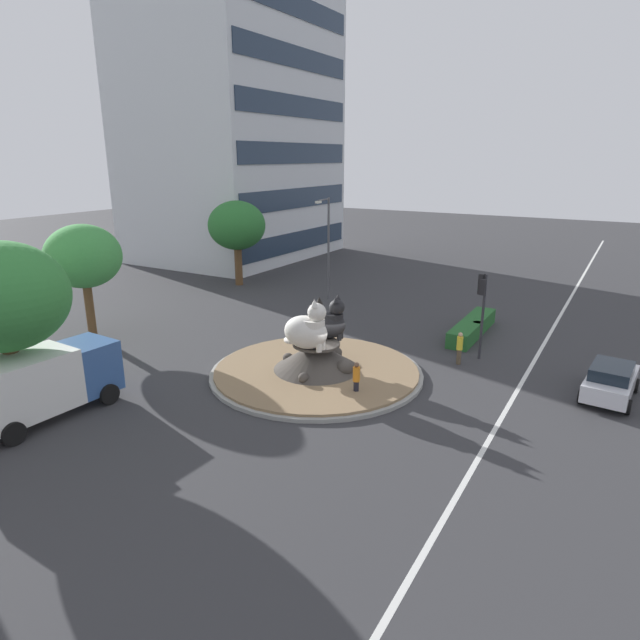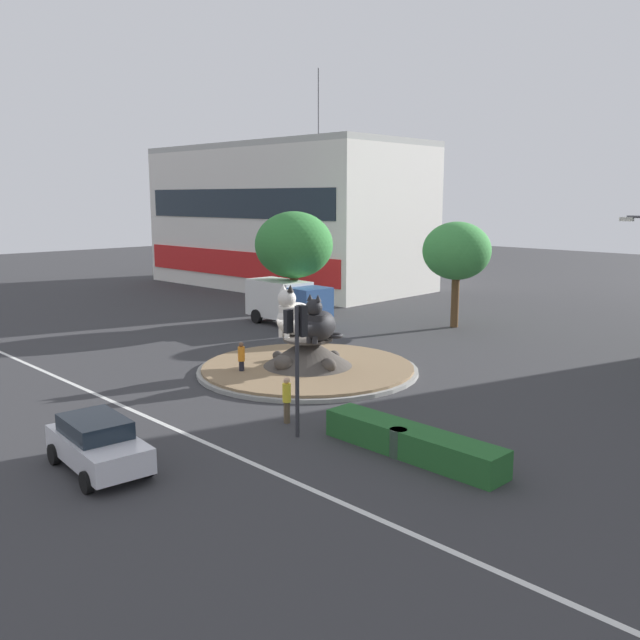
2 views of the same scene
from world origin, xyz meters
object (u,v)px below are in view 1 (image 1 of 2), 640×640
(second_tree_near_tower, at_px, (237,226))
(third_tree_left, at_px, (83,257))
(streetlight_arm, at_px, (327,242))
(litter_bin, at_px, (477,329))
(cat_statue_black, at_px, (328,322))
(cat_statue_white, at_px, (308,330))
(pedestrian_yellow_shirt, at_px, (460,347))
(broadleaf_tree_behind_island, at_px, (1,297))
(office_tower, at_px, (232,87))
(sedan_on_far_lane, at_px, (611,380))
(pedestrian_orange_shirt, at_px, (356,379))
(delivery_box_truck, at_px, (39,382))
(traffic_light_mast, at_px, (482,297))

(second_tree_near_tower, distance_m, third_tree_left, 15.17)
(streetlight_arm, relative_size, litter_bin, 8.22)
(litter_bin, bearing_deg, cat_statue_black, 150.06)
(cat_statue_white, distance_m, pedestrian_yellow_shirt, 8.11)
(cat_statue_white, distance_m, broadleaf_tree_behind_island, 12.50)
(office_tower, xyz_separation_m, streetlight_arm, (-11.53, -17.50, -12.51))
(cat_statue_black, distance_m, third_tree_left, 14.86)
(second_tree_near_tower, bearing_deg, sedan_on_far_lane, -108.31)
(broadleaf_tree_behind_island, bearing_deg, cat_statue_black, -37.28)
(cat_statue_white, height_order, cat_statue_black, cat_statue_white)
(sedan_on_far_lane, relative_size, litter_bin, 4.68)
(second_tree_near_tower, bearing_deg, cat_statue_black, -128.76)
(pedestrian_orange_shirt, height_order, litter_bin, pedestrian_orange_shirt)
(sedan_on_far_lane, bearing_deg, pedestrian_yellow_shirt, 89.11)
(broadleaf_tree_behind_island, xyz_separation_m, second_tree_near_tower, (23.36, 7.27, -0.19))
(broadleaf_tree_behind_island, distance_m, pedestrian_yellow_shirt, 20.61)
(broadleaf_tree_behind_island, height_order, litter_bin, broadleaf_tree_behind_island)
(second_tree_near_tower, xyz_separation_m, pedestrian_yellow_shirt, (-8.54, -20.99, -3.93))
(second_tree_near_tower, distance_m, pedestrian_orange_shirt, 23.80)
(cat_statue_white, height_order, delivery_box_truck, cat_statue_white)
(broadleaf_tree_behind_island, height_order, pedestrian_yellow_shirt, broadleaf_tree_behind_island)
(third_tree_left, bearing_deg, pedestrian_yellow_shirt, -71.66)
(pedestrian_orange_shirt, bearing_deg, litter_bin, 94.04)
(cat_statue_black, bearing_deg, delivery_box_truck, -139.74)
(pedestrian_orange_shirt, bearing_deg, traffic_light_mast, 82.13)
(office_tower, height_order, streetlight_arm, office_tower)
(second_tree_near_tower, distance_m, pedestrian_yellow_shirt, 23.00)
(streetlight_arm, height_order, pedestrian_orange_shirt, streetlight_arm)
(traffic_light_mast, height_order, streetlight_arm, streetlight_arm)
(traffic_light_mast, bearing_deg, pedestrian_orange_shirt, 69.16)
(litter_bin, bearing_deg, cat_statue_white, 154.00)
(office_tower, relative_size, streetlight_arm, 4.53)
(sedan_on_far_lane, xyz_separation_m, delivery_box_truck, (-13.74, 19.69, 0.74))
(pedestrian_orange_shirt, bearing_deg, cat_statue_white, -173.94)
(second_tree_near_tower, bearing_deg, traffic_light_mast, -108.64)
(cat_statue_black, distance_m, traffic_light_mast, 8.02)
(cat_statue_black, relative_size, third_tree_left, 0.37)
(pedestrian_orange_shirt, relative_size, litter_bin, 1.81)
(sedan_on_far_lane, bearing_deg, pedestrian_orange_shirt, 124.62)
(office_tower, bearing_deg, cat_statue_black, -133.86)
(second_tree_near_tower, bearing_deg, cat_statue_white, -132.68)
(third_tree_left, relative_size, pedestrian_orange_shirt, 4.05)
(pedestrian_orange_shirt, bearing_deg, sedan_on_far_lane, 46.00)
(office_tower, bearing_deg, broadleaf_tree_behind_island, -154.72)
(pedestrian_yellow_shirt, bearing_deg, pedestrian_orange_shirt, 145.96)
(traffic_light_mast, distance_m, pedestrian_yellow_shirt, 2.78)
(cat_statue_white, bearing_deg, second_tree_near_tower, 133.95)
(litter_bin, bearing_deg, third_tree_left, 120.45)
(second_tree_near_tower, relative_size, litter_bin, 7.61)
(second_tree_near_tower, bearing_deg, delivery_box_truck, -160.36)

